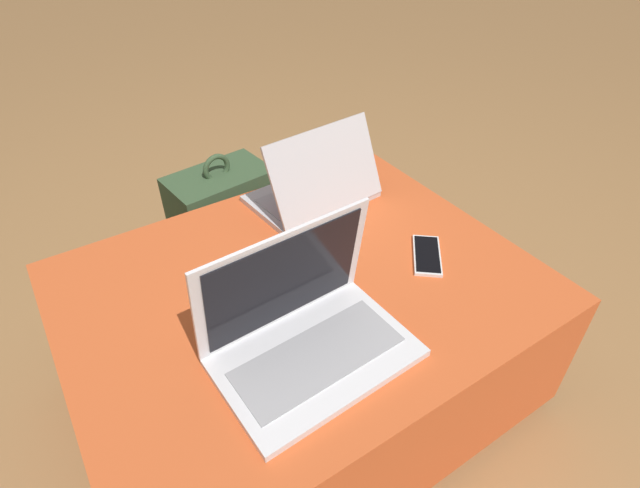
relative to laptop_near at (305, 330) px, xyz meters
name	(u,v)px	position (x,y,z in m)	size (l,w,h in m)	color
ground_plane	(305,389)	(0.09, 0.17, -0.45)	(14.00, 14.00, 0.00)	#9E7042
ottoman	(304,340)	(0.09, 0.17, -0.25)	(1.03, 0.81, 0.40)	maroon
laptop_near	(305,330)	(0.00, 0.00, 0.00)	(0.38, 0.26, 0.25)	silver
laptop_far	(316,188)	(0.30, 0.43, -0.01)	(0.34, 0.25, 0.22)	silver
cell_phone	(427,255)	(0.39, 0.08, -0.05)	(0.14, 0.15, 0.01)	white
backpack	(223,227)	(0.13, 0.74, -0.26)	(0.33, 0.27, 0.46)	#385133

